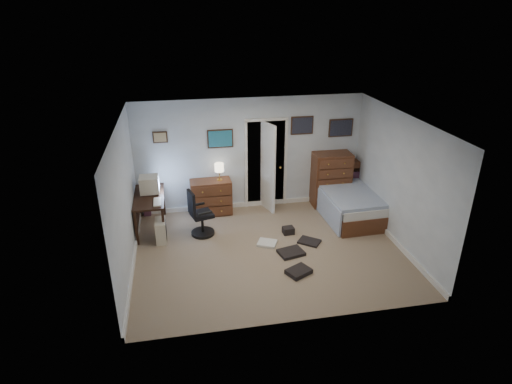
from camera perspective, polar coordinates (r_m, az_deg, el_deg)
The scene contains 15 objects.
floor at distance 8.20m, azimuth 1.69°, elevation -7.85°, with size 5.00×4.00×0.02m, color gray.
computer_desk at distance 8.95m, azimuth -14.56°, elevation -1.55°, with size 0.61×1.30×0.74m.
crt_monitor at distance 8.94m, azimuth -14.03°, elevation 0.97°, with size 0.39×0.36×0.36m.
keyboard at distance 8.54m, azimuth -13.00°, elevation -1.30°, with size 0.15×0.40×0.02m, color beige.
pc_tower at distance 8.59m, azimuth -12.56°, elevation -5.06°, with size 0.21×0.42×0.45m.
office_chair at distance 8.60m, azimuth -7.55°, elevation -3.46°, with size 0.58×0.58×0.98m.
media_stack at distance 9.62m, azimuth -14.44°, elevation -0.92°, with size 0.15×0.15×0.77m, color maroon.
low_dresser at distance 9.45m, azimuth -6.00°, elevation -0.68°, with size 0.88×0.44×0.78m, color brown.
table_lamp at distance 9.20m, azimuth -4.93°, elevation 3.20°, with size 0.20×0.20×0.38m.
doorway at distance 9.83m, azimuth 0.96°, elevation 4.32°, with size 0.96×1.12×2.05m.
tall_dresser at distance 9.89m, azimuth 9.96°, elevation 1.69°, with size 0.84×0.50×1.24m, color brown.
headboard_bookcase at distance 10.10m, azimuth 10.97°, elevation 1.52°, with size 1.11×0.30×0.99m.
bed at distance 9.59m, azimuth 11.87°, elevation -1.21°, with size 1.15×2.05×0.66m.
wall_posters at distance 9.37m, azimuth 2.69°, elevation 8.09°, with size 4.38×0.04×0.60m.
floor_clutter at distance 8.14m, azimuth 4.74°, elevation -7.77°, with size 1.30×1.72×0.14m.
Camera 1 is at (-1.51, -6.79, 4.32)m, focal length 30.00 mm.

